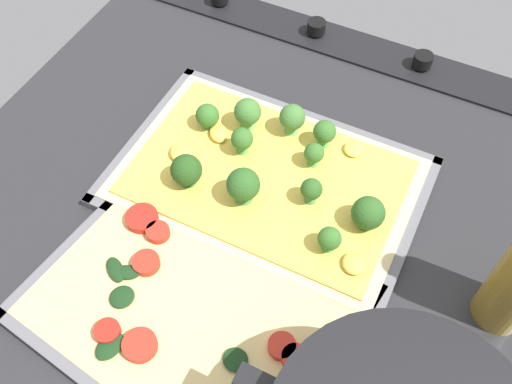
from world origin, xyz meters
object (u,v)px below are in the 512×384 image
at_px(baking_tray_back, 193,304).
at_px(baking_tray_front, 267,183).
at_px(broccoli_pizza, 268,174).
at_px(veggie_pizza_back, 190,301).

bearing_deg(baking_tray_back, baking_tray_front, -90.46).
distance_m(baking_tray_front, broccoli_pizza, 0.02).
relative_size(baking_tray_front, veggie_pizza_back, 1.11).
bearing_deg(veggie_pizza_back, broccoli_pizza, -91.39).
bearing_deg(baking_tray_front, veggie_pizza_back, 88.58).
relative_size(broccoli_pizza, veggie_pizza_back, 1.04).
height_order(broccoli_pizza, baking_tray_back, broccoli_pizza).
distance_m(baking_tray_front, baking_tray_back, 0.18).
height_order(baking_tray_front, veggie_pizza_back, veggie_pizza_back).
distance_m(baking_tray_front, veggie_pizza_back, 0.18).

